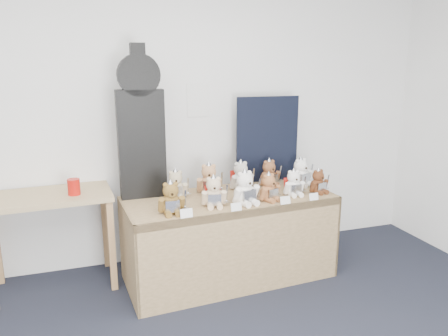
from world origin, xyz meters
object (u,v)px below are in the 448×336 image
object	(u,v)px
teddy_front_far_left	(171,199)
display_table	(233,217)
guitar_case	(141,125)
teddy_front_far_right	(293,184)
teddy_back_left	(176,185)
teddy_back_centre_left	(209,180)
red_cup	(74,187)
teddy_front_left	(214,193)
teddy_back_centre_right	(241,177)
teddy_back_end	(301,173)
teddy_front_right	(269,188)
teddy_front_end	(318,182)
teddy_back_right	(269,174)
side_table	(50,210)
teddy_front_centre	(245,189)

from	to	relation	value
teddy_front_far_left	display_table	bearing A→B (deg)	19.08
guitar_case	teddy_front_far_left	size ratio (longest dim) A/B	4.50
teddy_front_far_right	teddy_back_left	world-z (taller)	teddy_back_left
guitar_case	teddy_back_centre_left	bearing A→B (deg)	-9.30
teddy_front_far_left	teddy_back_left	distance (m)	0.37
red_cup	teddy_front_left	distance (m)	1.09
teddy_front_far_left	teddy_front_left	size ratio (longest dim) A/B	1.02
teddy_back_centre_left	teddy_back_centre_right	world-z (taller)	teddy_back_centre_left
teddy_front_far_right	teddy_back_end	world-z (taller)	teddy_back_end
teddy_front_far_left	teddy_back_centre_right	xyz separation A→B (m)	(0.70, 0.41, 0.00)
display_table	teddy_front_right	xyz separation A→B (m)	(0.27, -0.12, 0.26)
teddy_back_centre_left	teddy_front_end	bearing A→B (deg)	-5.03
guitar_case	teddy_back_centre_right	xyz separation A→B (m)	(0.83, -0.06, -0.49)
teddy_back_right	side_table	bearing A→B (deg)	165.29
teddy_front_far_right	teddy_back_end	xyz separation A→B (m)	(0.20, 0.24, 0.02)
teddy_front_far_left	teddy_front_right	distance (m)	0.81
display_table	side_table	distance (m)	1.46
side_table	teddy_front_right	bearing A→B (deg)	-18.93
teddy_front_centre	teddy_back_end	bearing A→B (deg)	12.96
red_cup	teddy_front_right	xyz separation A→B (m)	(1.48, -0.40, -0.04)
side_table	teddy_front_far_right	distance (m)	1.98
teddy_back_right	red_cup	bearing A→B (deg)	167.50
teddy_front_far_left	teddy_front_far_right	world-z (taller)	teddy_front_far_left
teddy_back_left	teddy_back_right	bearing A→B (deg)	13.09
teddy_back_centre_right	teddy_back_end	distance (m)	0.56
red_cup	teddy_back_centre_left	distance (m)	1.08
teddy_back_centre_right	teddy_back_end	world-z (taller)	teddy_back_centre_right
teddy_back_centre_left	teddy_front_centre	bearing A→B (deg)	-49.42
teddy_front_far_left	teddy_back_centre_right	size ratio (longest dim) A/B	0.96
teddy_back_end	teddy_front_end	bearing A→B (deg)	-100.08
red_cup	guitar_case	bearing A→B (deg)	1.87
teddy_front_centre	teddy_back_right	distance (m)	0.56
teddy_front_centre	teddy_front_far_right	size ratio (longest dim) A/B	1.23
display_table	teddy_front_far_left	bearing A→B (deg)	-166.18
teddy_back_right	teddy_back_centre_right	bearing A→B (deg)	174.00
teddy_front_end	red_cup	bearing A→B (deg)	158.64
teddy_front_left	teddy_back_left	xyz separation A→B (m)	(-0.23, 0.30, -0.00)
side_table	teddy_front_far_left	size ratio (longest dim) A/B	3.58
teddy_front_far_left	teddy_front_end	distance (m)	1.30
teddy_back_centre_left	teddy_back_end	distance (m)	0.85
teddy_front_centre	teddy_front_far_right	world-z (taller)	teddy_front_centre
teddy_front_centre	teddy_back_centre_left	size ratio (longest dim) A/B	1.04
teddy_front_far_left	teddy_front_far_right	xyz separation A→B (m)	(1.06, 0.12, -0.01)
teddy_front_left	teddy_front_end	size ratio (longest dim) A/B	1.16
teddy_front_left	teddy_back_left	world-z (taller)	teddy_front_left
display_table	teddy_back_centre_left	distance (m)	0.37
red_cup	teddy_front_far_left	xyz separation A→B (m)	(0.67, -0.46, -0.03)
teddy_back_centre_left	teddy_back_centre_right	distance (m)	0.30
teddy_front_end	teddy_front_centre	bearing A→B (deg)	174.85
side_table	teddy_front_centre	bearing A→B (deg)	-21.66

